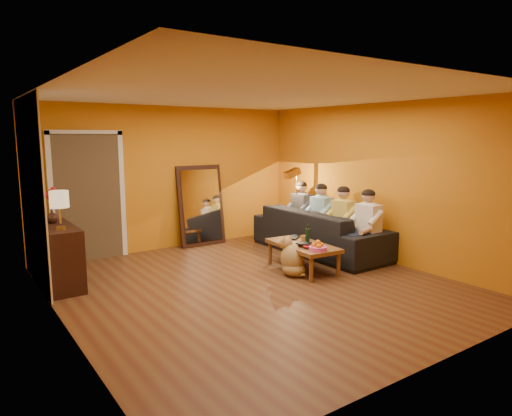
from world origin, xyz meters
TOP-DOWN VIEW (x-y plane):
  - room_shell at (0.00, 0.37)m, footprint 5.00×5.50m
  - white_accent at (-2.48, 1.75)m, footprint 0.02×1.90m
  - doorway_recess at (-1.50, 2.83)m, footprint 1.06×0.30m
  - door_jamb_left at (-2.07, 2.71)m, footprint 0.08×0.06m
  - door_jamb_right at (-0.93, 2.71)m, footprint 0.08×0.06m
  - door_header at (-1.50, 2.71)m, footprint 1.22×0.06m
  - mirror_frame at (0.55, 2.63)m, footprint 0.92×0.27m
  - mirror_glass at (0.55, 2.59)m, footprint 0.78×0.21m
  - sideboard at (-2.24, 1.55)m, footprint 0.44×1.18m
  - table_lamp at (-2.24, 1.25)m, footprint 0.24×0.24m
  - sofa at (2.00, 0.89)m, footprint 2.66×1.04m
  - coffee_table at (1.02, 0.20)m, footprint 0.71×1.26m
  - floor_lamp at (2.02, 1.56)m, footprint 0.33×0.28m
  - dog at (0.72, 0.10)m, footprint 0.35×0.52m
  - person_far_left at (2.13, -0.11)m, footprint 0.70×0.44m
  - person_mid_left at (2.13, 0.44)m, footprint 0.70×0.44m
  - person_mid_right at (2.13, 0.99)m, footprint 0.70×0.44m
  - person_far_right at (2.13, 1.54)m, footprint 0.70×0.44m
  - fruit_bowl at (0.92, -0.25)m, footprint 0.26×0.26m
  - wine_bottle at (1.07, 0.15)m, footprint 0.07×0.07m
  - tumbler at (1.14, 0.32)m, footprint 0.12×0.12m
  - laptop at (1.20, 0.55)m, footprint 0.40×0.37m
  - book_lower at (0.84, 0.00)m, footprint 0.21×0.27m
  - book_mid at (0.85, 0.01)m, footprint 0.25×0.29m
  - book_upper at (0.84, -0.01)m, footprint 0.26×0.27m
  - vase at (-2.24, 1.80)m, footprint 0.18×0.18m
  - flowers at (-2.24, 1.80)m, footprint 0.17×0.17m

SIDE VIEW (x-z plane):
  - coffee_table at x=1.02m, z-range 0.00..0.42m
  - dog at x=0.72m, z-range 0.00..0.59m
  - sofa at x=2.00m, z-range 0.00..0.78m
  - sideboard at x=-2.24m, z-range 0.00..0.85m
  - book_lower at x=0.84m, z-range 0.42..0.44m
  - laptop at x=1.20m, z-range 0.42..0.45m
  - book_mid at x=0.85m, z-range 0.44..0.46m
  - tumbler at x=1.14m, z-range 0.42..0.51m
  - book_upper at x=0.84m, z-range 0.46..0.48m
  - fruit_bowl at x=0.92m, z-range 0.42..0.58m
  - wine_bottle at x=1.07m, z-range 0.42..0.73m
  - person_far_left at x=2.13m, z-range 0.00..1.22m
  - person_mid_left at x=2.13m, z-range 0.00..1.22m
  - person_mid_right at x=2.13m, z-range 0.00..1.22m
  - person_far_right at x=2.13m, z-range 0.00..1.22m
  - floor_lamp at x=2.02m, z-range 0.00..1.44m
  - mirror_frame at x=0.55m, z-range 0.00..1.52m
  - mirror_glass at x=0.55m, z-range 0.09..1.43m
  - vase at x=-2.24m, z-range 0.85..1.04m
  - doorway_recess at x=-1.50m, z-range 0.00..2.10m
  - door_jamb_left at x=-2.07m, z-range -0.05..2.15m
  - door_jamb_right at x=-0.93m, z-range -0.05..2.15m
  - table_lamp at x=-2.24m, z-range 0.85..1.36m
  - flowers at x=-2.24m, z-range 0.97..1.48m
  - room_shell at x=0.00m, z-range 0.00..2.60m
  - white_accent at x=-2.48m, z-range 0.01..2.59m
  - door_header at x=-1.50m, z-range 2.08..2.16m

